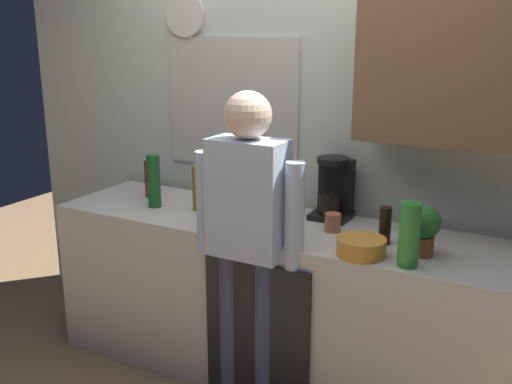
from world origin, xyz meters
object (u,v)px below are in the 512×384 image
(mixing_bowl, at_px, (361,247))
(dish_soap, at_px, (241,197))
(coffee_maker, at_px, (334,190))
(potted_plant, at_px, (424,227))
(bottle_red_vinegar, at_px, (150,179))
(bottle_dark_sauce, at_px, (385,226))
(bottle_clear_soda, at_px, (409,235))
(cup_white_mug, at_px, (411,227))
(bottle_amber_beer, at_px, (292,194))
(person_at_sink, at_px, (248,229))
(bottle_green_wine, at_px, (154,181))
(cup_terracotta_mug, at_px, (333,222))
(bottle_olive_oil, at_px, (198,188))

(mixing_bowl, distance_m, dish_soap, 0.86)
(coffee_maker, bearing_deg, potted_plant, -30.79)
(bottle_red_vinegar, relative_size, mixing_bowl, 1.00)
(bottle_dark_sauce, bearing_deg, bottle_red_vinegar, 175.57)
(bottle_clear_soda, bearing_deg, cup_white_mug, 102.84)
(bottle_clear_soda, bearing_deg, bottle_amber_beer, 150.91)
(person_at_sink, bearing_deg, coffee_maker, 78.25)
(cup_white_mug, distance_m, potted_plant, 0.26)
(coffee_maker, distance_m, bottle_dark_sauce, 0.46)
(bottle_green_wine, xyz_separation_m, cup_terracotta_mug, (1.04, 0.09, -0.10))
(bottle_amber_beer, bearing_deg, cup_white_mug, -3.49)
(bottle_green_wine, height_order, bottle_red_vinegar, bottle_green_wine)
(coffee_maker, height_order, bottle_red_vinegar, coffee_maker)
(bottle_clear_soda, bearing_deg, bottle_green_wine, 173.34)
(bottle_olive_oil, xyz_separation_m, cup_terracotta_mug, (0.79, 0.02, -0.08))
(bottle_green_wine, height_order, bottle_dark_sauce, bottle_green_wine)
(potted_plant, distance_m, dish_soap, 1.05)
(coffee_maker, height_order, bottle_olive_oil, coffee_maker)
(bottle_red_vinegar, bearing_deg, dish_soap, 0.70)
(cup_white_mug, xyz_separation_m, cup_terracotta_mug, (-0.36, -0.11, -0.00))
(cup_terracotta_mug, xyz_separation_m, potted_plant, (0.47, -0.11, 0.09))
(cup_white_mug, height_order, dish_soap, dish_soap)
(potted_plant, distance_m, person_at_sink, 0.80)
(bottle_clear_soda, distance_m, bottle_olive_oil, 1.26)
(cup_terracotta_mug, bearing_deg, bottle_clear_soda, -30.71)
(bottle_amber_beer, xyz_separation_m, cup_white_mug, (0.66, -0.04, -0.07))
(bottle_olive_oil, relative_size, potted_plant, 1.09)
(coffee_maker, xyz_separation_m, cup_terracotta_mug, (0.08, -0.22, -0.10))
(cup_terracotta_mug, distance_m, person_at_sink, 0.44)
(bottle_amber_beer, bearing_deg, bottle_dark_sauce, -19.11)
(bottle_dark_sauce, relative_size, dish_soap, 1.00)
(bottle_amber_beer, xyz_separation_m, bottle_olive_oil, (-0.49, -0.17, 0.01))
(bottle_clear_soda, relative_size, mixing_bowl, 1.27)
(bottle_dark_sauce, xyz_separation_m, bottle_olive_oil, (-1.07, 0.03, 0.04))
(coffee_maker, height_order, bottle_amber_beer, coffee_maker)
(bottle_green_wine, relative_size, mixing_bowl, 1.36)
(mixing_bowl, bearing_deg, bottle_olive_oil, 167.91)
(coffee_maker, distance_m, cup_white_mug, 0.47)
(cup_white_mug, relative_size, dish_soap, 0.53)
(coffee_maker, distance_m, bottle_olive_oil, 0.75)
(bottle_green_wine, relative_size, cup_terracotta_mug, 3.26)
(bottle_green_wine, bearing_deg, potted_plant, -0.64)
(mixing_bowl, bearing_deg, bottle_amber_beer, 143.57)
(bottle_red_vinegar, relative_size, dish_soap, 1.22)
(bottle_olive_oil, distance_m, cup_terracotta_mug, 0.79)
(coffee_maker, xyz_separation_m, person_at_sink, (-0.22, -0.55, -0.09))
(dish_soap, bearing_deg, bottle_amber_beer, 16.24)
(potted_plant, bearing_deg, bottle_green_wine, 179.36)
(coffee_maker, relative_size, dish_soap, 1.83)
(bottle_red_vinegar, distance_m, mixing_bowl, 1.45)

